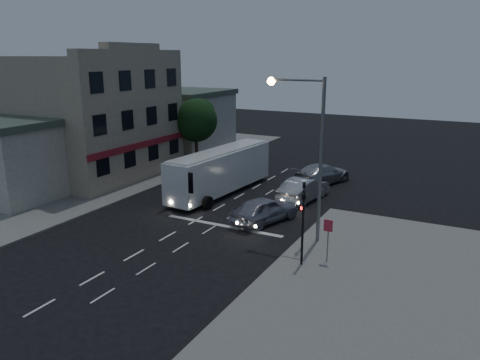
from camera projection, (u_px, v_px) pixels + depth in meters
The scene contains 16 objects.
ground at pixel (178, 231), 28.05m from camera, with size 120.00×120.00×0.00m, color black.
sidewalk_near at pixel (387, 315), 18.81m from camera, with size 12.00×24.00×0.12m, color slate.
sidewalk_far at pixel (107, 175), 40.68m from camera, with size 12.00×50.00×0.12m, color slate.
road_markings at pixel (223, 218), 30.31m from camera, with size 8.00×30.55×0.01m.
tour_bus at pixel (221, 170), 35.29m from camera, with size 3.09×11.08×3.36m.
car_suv at pixel (264, 209), 29.32m from camera, with size 1.94×4.83×1.65m, color #9F9DAC.
car_sedan_a at pixel (304, 189), 33.70m from camera, with size 1.78×5.10×1.68m, color #BABABA.
car_sedan_b at pixel (322, 174), 38.23m from camera, with size 2.28×5.62×1.63m, color #AAAAAF.
traffic_signal_main at pixel (303, 207), 24.70m from camera, with size 0.25×0.35×4.10m.
traffic_signal_side at pixel (303, 221), 22.70m from camera, with size 0.18×0.15×4.10m.
regulatory_sign at pixel (328, 233), 23.29m from camera, with size 0.45×0.12×2.20m.
streetlight at pixel (310, 141), 25.18m from camera, with size 3.32×0.44×9.00m.
main_building at pixel (94, 116), 39.78m from camera, with size 10.12×12.00×11.00m.
low_building_south at pixel (4, 159), 33.30m from camera, with size 7.40×5.40×5.70m.
low_building_north at pixel (180, 120), 50.32m from camera, with size 9.40×9.40×6.50m.
street_tree at pixel (196, 118), 43.42m from camera, with size 4.00×4.00×6.20m.
Camera 1 is at (15.45, -21.61, 10.20)m, focal length 35.00 mm.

